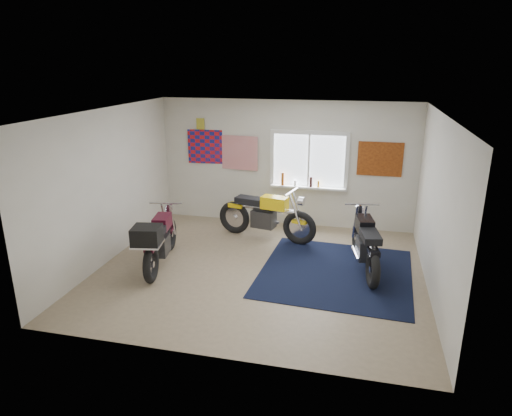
% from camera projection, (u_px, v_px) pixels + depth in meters
% --- Properties ---
extents(ground, '(5.50, 5.50, 0.00)m').
position_uv_depth(ground, '(260.00, 270.00, 7.90)').
color(ground, '#9E896B').
rests_on(ground, ground).
extents(room_shell, '(5.50, 5.50, 5.50)m').
position_uv_depth(room_shell, '(260.00, 178.00, 7.39)').
color(room_shell, white).
rests_on(room_shell, ground).
extents(navy_rug, '(2.64, 2.73, 0.01)m').
position_uv_depth(navy_rug, '(336.00, 272.00, 7.81)').
color(navy_rug, black).
rests_on(navy_rug, ground).
extents(window_assembly, '(1.66, 0.17, 1.26)m').
position_uv_depth(window_assembly, '(309.00, 164.00, 9.65)').
color(window_assembly, white).
rests_on(window_assembly, room_shell).
extents(oil_bottles, '(0.83, 0.07, 0.28)m').
position_uv_depth(oil_bottles, '(297.00, 181.00, 9.75)').
color(oil_bottles, brown).
rests_on(oil_bottles, window_assembly).
extents(flag_display, '(1.60, 0.10, 1.17)m').
position_uv_depth(flag_display, '(200.00, 124.00, 9.95)').
color(flag_display, red).
rests_on(flag_display, room_shell).
extents(triumph_poster, '(0.90, 0.03, 0.70)m').
position_uv_depth(triumph_poster, '(380.00, 159.00, 9.29)').
color(triumph_poster, '#A54C14').
rests_on(triumph_poster, room_shell).
extents(yellow_triumph, '(2.12, 0.72, 1.08)m').
position_uv_depth(yellow_triumph, '(266.00, 216.00, 9.19)').
color(yellow_triumph, black).
rests_on(yellow_triumph, ground).
extents(black_chrome_bike, '(0.66, 2.01, 1.04)m').
position_uv_depth(black_chrome_bike, '(365.00, 245.00, 7.82)').
color(black_chrome_bike, black).
rests_on(black_chrome_bike, navy_rug).
extents(maroon_tourer, '(0.78, 1.98, 1.01)m').
position_uv_depth(maroon_tourer, '(158.00, 240.00, 7.83)').
color(maroon_tourer, black).
rests_on(maroon_tourer, ground).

